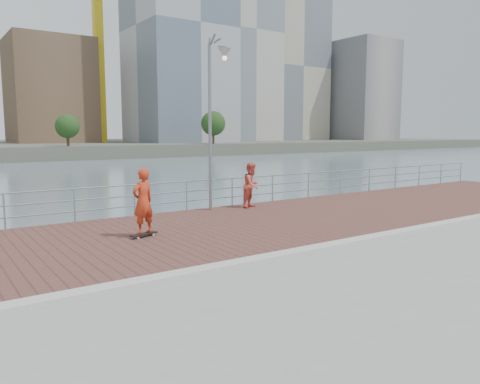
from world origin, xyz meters
TOP-DOWN VIEW (x-y plane):
  - water at (0.00, 0.00)m, footprint 400.00×400.00m
  - brick_lane at (0.00, 3.60)m, footprint 40.00×6.80m
  - curb at (0.00, 0.00)m, footprint 40.00×0.40m
  - guardrail at (0.00, 7.00)m, footprint 39.06×0.06m
  - street_lamp at (1.77, 6.05)m, footprint 0.44×1.29m
  - skateboard at (-2.12, 3.65)m, footprint 0.87×0.44m
  - skateboarder at (-2.12, 3.65)m, footprint 0.76×0.61m
  - bystander at (3.41, 6.13)m, footprint 1.04×0.94m
  - skyline at (29.54, 104.29)m, footprint 233.00×41.00m

SIDE VIEW (x-z plane):
  - water at x=0.00m, z-range -2.00..-2.00m
  - brick_lane at x=0.00m, z-range 0.00..0.02m
  - curb at x=0.00m, z-range 0.00..0.06m
  - skateboard at x=-2.12m, z-range 0.05..0.14m
  - guardrail at x=0.00m, z-range 0.13..1.25m
  - bystander at x=3.41m, z-range 0.02..1.75m
  - skateboarder at x=-2.12m, z-range 0.10..1.94m
  - street_lamp at x=1.77m, z-range 1.28..7.37m
  - skyline at x=29.54m, z-range -7.81..53.45m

